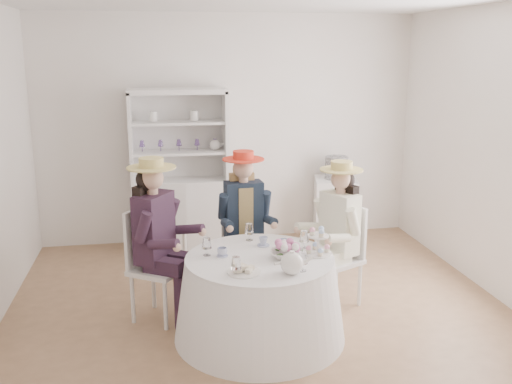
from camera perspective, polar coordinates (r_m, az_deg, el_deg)
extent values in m
plane|color=#8D6846|center=(5.35, 0.19, -11.24)|extent=(4.50, 4.50, 0.00)
plane|color=white|center=(6.87, -2.76, 6.24)|extent=(4.50, 0.00, 4.50)
plane|color=white|center=(3.03, 6.90, -4.03)|extent=(4.50, 0.00, 4.50)
plane|color=white|center=(5.76, 22.88, 3.60)|extent=(0.00, 4.50, 4.50)
cone|color=white|center=(4.69, 0.36, -10.57)|extent=(1.39, 1.39, 0.66)
cylinder|color=white|center=(4.56, 0.37, -6.66)|extent=(1.19, 1.19, 0.02)
cube|color=silver|center=(6.75, -7.49, -2.16)|extent=(1.11, 0.44, 0.82)
cube|color=silver|center=(6.73, -7.81, 5.78)|extent=(1.10, 0.06, 1.01)
cube|color=silver|center=(6.50, -7.89, 9.95)|extent=(1.11, 0.44, 0.05)
cube|color=silver|center=(6.55, -12.41, 5.36)|extent=(0.05, 0.41, 1.01)
cube|color=silver|center=(6.59, -3.10, 5.72)|extent=(0.05, 0.41, 1.01)
cube|color=silver|center=(6.58, -7.69, 3.98)|extent=(1.03, 0.39, 0.03)
cube|color=silver|center=(6.53, -7.79, 6.91)|extent=(1.03, 0.39, 0.03)
sphere|color=white|center=(6.60, -4.12, 4.74)|extent=(0.13, 0.13, 0.13)
cube|color=silver|center=(7.05, 7.90, -1.72)|extent=(0.58, 0.58, 0.77)
cylinder|color=black|center=(6.92, 8.04, 2.42)|extent=(0.32, 0.32, 0.27)
cube|color=silver|center=(5.00, -9.77, -7.63)|extent=(0.56, 0.56, 0.04)
cylinder|color=silver|center=(4.89, -9.06, -11.10)|extent=(0.04, 0.04, 0.45)
cylinder|color=silver|center=(5.14, -7.13, -9.73)|extent=(0.04, 0.04, 0.45)
cylinder|color=silver|center=(5.05, -12.23, -10.38)|extent=(0.04, 0.04, 0.45)
cylinder|color=silver|center=(5.30, -10.21, -9.10)|extent=(0.04, 0.04, 0.45)
cube|color=silver|center=(5.00, -11.66, -4.37)|extent=(0.23, 0.34, 0.51)
cube|color=black|center=(4.89, -10.15, -3.50)|extent=(0.37, 0.42, 0.59)
cube|color=black|center=(4.84, -9.17, -7.33)|extent=(0.36, 0.30, 0.12)
cylinder|color=black|center=(4.89, -7.59, -10.91)|extent=(0.10, 0.10, 0.47)
cylinder|color=black|center=(4.68, -11.16, -3.44)|extent=(0.20, 0.17, 0.28)
cube|color=black|center=(4.98, -8.06, -6.64)|extent=(0.36, 0.30, 0.12)
cylinder|color=black|center=(5.03, -6.53, -10.12)|extent=(0.10, 0.10, 0.47)
cylinder|color=black|center=(5.01, -8.50, -2.14)|extent=(0.20, 0.17, 0.28)
cylinder|color=#D8A889|center=(4.80, -10.31, 0.06)|extent=(0.09, 0.09, 0.08)
sphere|color=#D8A889|center=(4.78, -10.37, 1.36)|extent=(0.19, 0.19, 0.19)
sphere|color=black|center=(4.80, -10.82, 1.23)|extent=(0.19, 0.19, 0.19)
cube|color=black|center=(4.88, -11.04, -1.46)|extent=(0.20, 0.25, 0.38)
cylinder|color=#D2BE66|center=(4.76, -10.42, 2.43)|extent=(0.40, 0.40, 0.01)
cylinder|color=#D2BE66|center=(4.75, -10.44, 2.91)|extent=(0.20, 0.20, 0.08)
cube|color=silver|center=(5.50, -1.18, -5.56)|extent=(0.42, 0.42, 0.04)
cylinder|color=silver|center=(5.40, -2.41, -8.48)|extent=(0.04, 0.04, 0.43)
cylinder|color=silver|center=(5.47, 0.82, -8.17)|extent=(0.04, 0.04, 0.43)
cylinder|color=silver|center=(5.69, -3.07, -7.30)|extent=(0.04, 0.04, 0.43)
cylinder|color=silver|center=(5.75, 0.00, -7.03)|extent=(0.04, 0.04, 0.43)
cube|color=silver|center=(5.58, -1.60, -2.43)|extent=(0.37, 0.06, 0.49)
cube|color=#1A2635|center=(5.40, -1.24, -1.89)|extent=(0.37, 0.22, 0.57)
cube|color=tan|center=(5.40, -1.24, -1.89)|extent=(0.15, 0.22, 0.49)
cube|color=#1A2635|center=(5.34, -1.81, -5.26)|extent=(0.15, 0.34, 0.12)
cylinder|color=#1A2635|center=(5.33, -1.47, -8.71)|extent=(0.10, 0.10, 0.45)
cylinder|color=#1A2635|center=(5.31, -3.28, -1.44)|extent=(0.10, 0.18, 0.27)
cube|color=#1A2635|center=(5.38, 0.02, -5.11)|extent=(0.15, 0.34, 0.12)
cylinder|color=#1A2635|center=(5.36, 0.38, -8.53)|extent=(0.10, 0.10, 0.45)
cylinder|color=#1A2635|center=(5.40, 0.93, -1.16)|extent=(0.10, 0.18, 0.27)
cylinder|color=#D8A889|center=(5.33, -1.26, 1.24)|extent=(0.09, 0.09, 0.08)
sphere|color=#D8A889|center=(5.31, -1.27, 2.37)|extent=(0.19, 0.19, 0.19)
sphere|color=tan|center=(5.35, -1.37, 2.30)|extent=(0.19, 0.19, 0.19)
cube|color=tan|center=(5.43, -1.44, 0.01)|extent=(0.24, 0.10, 0.37)
cylinder|color=red|center=(5.29, -1.27, 3.30)|extent=(0.39, 0.39, 0.01)
cylinder|color=red|center=(5.28, -1.28, 3.71)|extent=(0.20, 0.20, 0.08)
cube|color=silver|center=(5.26, 8.06, -6.77)|extent=(0.51, 0.51, 0.04)
cylinder|color=silver|center=(5.34, 5.64, -8.88)|extent=(0.03, 0.03, 0.42)
cylinder|color=silver|center=(5.14, 7.95, -9.90)|extent=(0.03, 0.03, 0.42)
cylinder|color=silver|center=(5.54, 8.01, -8.10)|extent=(0.03, 0.03, 0.42)
cylinder|color=silver|center=(5.34, 10.32, -9.04)|extent=(0.03, 0.03, 0.42)
cube|color=silver|center=(5.29, 9.49, -3.75)|extent=(0.19, 0.34, 0.48)
cube|color=white|center=(5.16, 8.35, -3.07)|extent=(0.32, 0.39, 0.55)
cube|color=white|center=(5.21, 6.53, -6.01)|extent=(0.34, 0.26, 0.11)
cylinder|color=white|center=(5.23, 5.36, -9.26)|extent=(0.10, 0.10, 0.44)
cylinder|color=white|center=(5.25, 6.57, -1.95)|extent=(0.19, 0.15, 0.26)
cube|color=white|center=(5.10, 7.84, -6.53)|extent=(0.34, 0.26, 0.11)
cylinder|color=white|center=(5.12, 6.65, -9.85)|extent=(0.10, 0.10, 0.44)
cylinder|color=white|center=(4.98, 9.65, -2.94)|extent=(0.19, 0.15, 0.26)
cylinder|color=#D8A889|center=(5.08, 8.46, 0.11)|extent=(0.09, 0.09, 0.08)
sphere|color=#D8A889|center=(5.05, 8.51, 1.27)|extent=(0.18, 0.18, 0.18)
sphere|color=black|center=(5.09, 8.84, 1.17)|extent=(0.18, 0.18, 0.18)
cube|color=black|center=(5.16, 9.01, -1.20)|extent=(0.17, 0.24, 0.36)
cylinder|color=#D2BE66|center=(5.04, 8.54, 2.22)|extent=(0.38, 0.38, 0.01)
cylinder|color=#D2BE66|center=(5.03, 8.56, 2.64)|extent=(0.19, 0.19, 0.08)
cube|color=silver|center=(6.28, -8.64, -3.25)|extent=(0.39, 0.39, 0.04)
cylinder|color=silver|center=(6.49, -7.21, -4.66)|extent=(0.03, 0.03, 0.42)
cylinder|color=silver|center=(6.49, -9.95, -4.76)|extent=(0.03, 0.03, 0.42)
cylinder|color=silver|center=(6.20, -7.11, -5.57)|extent=(0.03, 0.03, 0.42)
cylinder|color=silver|center=(6.20, -9.98, -5.68)|extent=(0.03, 0.03, 0.42)
cube|color=silver|center=(6.04, -8.71, -1.37)|extent=(0.37, 0.04, 0.48)
imported|color=white|center=(4.57, -3.39, -6.08)|extent=(0.10, 0.10, 0.06)
imported|color=white|center=(4.80, 0.73, -5.01)|extent=(0.08, 0.08, 0.07)
imported|color=white|center=(4.75, 2.78, -5.25)|extent=(0.11, 0.11, 0.07)
imported|color=white|center=(4.52, 2.80, -6.34)|extent=(0.24, 0.24, 0.05)
sphere|color=pink|center=(4.55, 3.91, -5.48)|extent=(0.06, 0.06, 0.06)
sphere|color=white|center=(4.58, 3.72, -5.37)|extent=(0.06, 0.06, 0.06)
sphere|color=pink|center=(4.59, 3.38, -5.30)|extent=(0.06, 0.06, 0.06)
sphere|color=white|center=(4.59, 2.99, -5.31)|extent=(0.06, 0.06, 0.06)
sphere|color=pink|center=(4.57, 2.69, -5.38)|extent=(0.06, 0.06, 0.06)
sphere|color=white|center=(4.55, 2.56, -5.50)|extent=(0.06, 0.06, 0.06)
sphere|color=pink|center=(4.52, 2.64, -5.63)|extent=(0.06, 0.06, 0.06)
sphere|color=white|center=(4.50, 2.92, -5.73)|extent=(0.06, 0.06, 0.06)
sphere|color=pink|center=(4.49, 3.30, -5.76)|extent=(0.06, 0.06, 0.06)
sphere|color=white|center=(4.50, 3.67, -5.71)|extent=(0.06, 0.06, 0.06)
sphere|color=pink|center=(4.53, 3.89, -5.61)|extent=(0.06, 0.06, 0.06)
sphere|color=white|center=(4.22, 3.63, -7.14)|extent=(0.17, 0.17, 0.17)
cylinder|color=white|center=(4.25, 5.02, -6.92)|extent=(0.10, 0.03, 0.08)
cylinder|color=white|center=(4.19, 3.64, -6.04)|extent=(0.04, 0.04, 0.02)
cylinder|color=white|center=(4.25, -1.20, -8.00)|extent=(0.25, 0.25, 0.01)
cube|color=beige|center=(4.22, -1.82, -7.85)|extent=(0.06, 0.04, 0.03)
cube|color=beige|center=(4.24, -1.21, -7.56)|extent=(0.07, 0.05, 0.03)
cube|color=beige|center=(4.27, -0.60, -7.57)|extent=(0.07, 0.06, 0.03)
cube|color=beige|center=(4.27, -1.55, -7.39)|extent=(0.07, 0.07, 0.03)
cube|color=beige|center=(4.21, -0.73, -7.88)|extent=(0.06, 0.07, 0.03)
cylinder|color=white|center=(4.65, 6.19, -6.10)|extent=(0.23, 0.23, 0.01)
cylinder|color=white|center=(4.63, 6.21, -5.28)|extent=(0.02, 0.02, 0.15)
cylinder|color=white|center=(4.60, 6.24, -4.38)|extent=(0.17, 0.17, 0.01)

